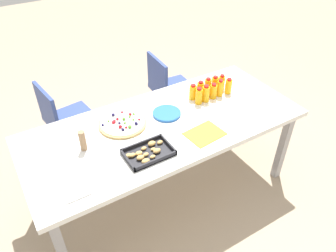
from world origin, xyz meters
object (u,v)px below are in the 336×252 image
juice_bottle_3 (200,90)px  juice_bottle_9 (199,96)px  snack_tray (147,153)px  plate_stack (167,113)px  party_table (165,130)px  juice_bottle_4 (193,92)px  chair_near_right (64,118)px  napkin_stack (74,191)px  cardboard_tube (83,141)px  paper_folder (205,134)px  juice_bottle_8 (206,94)px  chair_near_left (168,86)px  fruit_pizza (123,123)px  juice_bottle_6 (220,88)px  juice_bottle_5 (228,86)px  juice_bottle_7 (213,91)px  juice_bottle_0 (222,82)px  juice_bottle_1 (215,84)px  juice_bottle_2 (208,87)px

juice_bottle_3 → juice_bottle_9: bearing=47.9°
snack_tray → plate_stack: (-0.34, -0.32, -0.00)m
party_table → juice_bottle_4: bearing=-154.9°
chair_near_right → napkin_stack: (0.22, 1.09, 0.24)m
juice_bottle_4 → juice_bottle_3: bearing=177.3°
cardboard_tube → paper_folder: 0.84m
party_table → juice_bottle_9: bearing=-165.9°
juice_bottle_8 → chair_near_left: bearing=-95.2°
juice_bottle_4 → fruit_pizza: 0.64m
juice_bottle_6 → juice_bottle_3: bearing=-26.0°
juice_bottle_5 → juice_bottle_8: 0.23m
juice_bottle_7 → napkin_stack: size_ratio=0.89×
plate_stack → juice_bottle_6: bearing=-179.4°
juice_bottle_3 → juice_bottle_6: (-0.15, 0.07, 0.00)m
juice_bottle_3 → juice_bottle_4: bearing=-2.7°
juice_bottle_0 → juice_bottle_8: 0.24m
juice_bottle_6 → cardboard_tube: 1.20m
party_table → juice_bottle_8: size_ratio=14.34×
chair_near_right → cardboard_tube: size_ratio=5.58×
chair_near_left → juice_bottle_3: 0.69m
juice_bottle_6 → juice_bottle_1: bearing=-93.6°
party_table → juice_bottle_1: bearing=-163.8°
juice_bottle_2 → plate_stack: juice_bottle_2 is taller
juice_bottle_0 → juice_bottle_8: juice_bottle_8 is taller
chair_near_left → plate_stack: bearing=-29.0°
juice_bottle_8 → cardboard_tube: bearing=3.0°
juice_bottle_0 → juice_bottle_6: juice_bottle_6 is taller
juice_bottle_6 → juice_bottle_5: bearing=176.6°
chair_near_right → juice_bottle_7: juice_bottle_7 is taller
juice_bottle_2 → fruit_pizza: juice_bottle_2 is taller
napkin_stack → juice_bottle_7: bearing=-163.7°
juice_bottle_8 → paper_folder: juice_bottle_8 is taller
fruit_pizza → paper_folder: (-0.45, 0.40, -0.01)m
juice_bottle_6 → paper_folder: (0.41, 0.35, -0.07)m
juice_bottle_6 → fruit_pizza: size_ratio=0.42×
party_table → chair_near_left: chair_near_left is taller
juice_bottle_2 → plate_stack: size_ratio=0.70×
juice_bottle_5 → juice_bottle_9: size_ratio=0.95×
napkin_stack → juice_bottle_9: bearing=-161.9°
juice_bottle_7 → cardboard_tube: bearing=3.0°
juice_bottle_1 → juice_bottle_9: 0.23m
chair_near_right → juice_bottle_1: 1.35m
juice_bottle_3 → chair_near_right: bearing=-32.3°
juice_bottle_1 → juice_bottle_4: 0.22m
chair_near_right → paper_folder: chair_near_right is taller
fruit_pizza → cardboard_tube: size_ratio=2.38×
chair_near_left → juice_bottle_3: bearing=-3.0°
party_table → snack_tray: bearing=40.1°
juice_bottle_7 → paper_folder: (0.34, 0.35, -0.06)m
party_table → juice_bottle_9: juice_bottle_9 is taller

